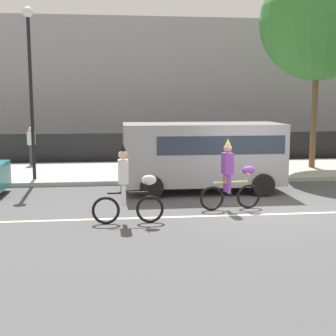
# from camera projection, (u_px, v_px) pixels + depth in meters

# --- Properties ---
(ground_plane) EXTENTS (80.00, 80.00, 0.00)m
(ground_plane) POSITION_uv_depth(u_px,v_px,m) (262.00, 210.00, 12.55)
(ground_plane) COLOR #4C4C4F
(road_centre_line) EXTENTS (36.00, 0.14, 0.01)m
(road_centre_line) POSITION_uv_depth(u_px,v_px,m) (268.00, 214.00, 12.06)
(road_centre_line) COLOR beige
(road_centre_line) RESTS_ON ground
(sidewalk_curb) EXTENTS (60.00, 5.00, 0.15)m
(sidewalk_curb) POSITION_uv_depth(u_px,v_px,m) (212.00, 170.00, 18.93)
(sidewalk_curb) COLOR #ADAAA3
(sidewalk_curb) RESTS_ON ground
(fence_line) EXTENTS (40.00, 0.08, 1.40)m
(fence_line) POSITION_uv_depth(u_px,v_px,m) (200.00, 147.00, 21.68)
(fence_line) COLOR black
(fence_line) RESTS_ON ground
(building_backdrop) EXTENTS (28.00, 8.00, 7.32)m
(building_backdrop) POSITION_uv_depth(u_px,v_px,m) (175.00, 87.00, 29.69)
(building_backdrop) COLOR #99939E
(building_backdrop) RESTS_ON ground
(parade_cyclist_zebra) EXTENTS (1.72, 0.50, 1.92)m
(parade_cyclist_zebra) POSITION_uv_depth(u_px,v_px,m) (128.00, 189.00, 11.07)
(parade_cyclist_zebra) COLOR black
(parade_cyclist_zebra) RESTS_ON ground
(parade_cyclist_purple) EXTENTS (1.71, 0.51, 1.92)m
(parade_cyclist_purple) POSITION_uv_depth(u_px,v_px,m) (231.00, 179.00, 12.47)
(parade_cyclist_purple) COLOR black
(parade_cyclist_purple) RESTS_ON ground
(parked_van_grey) EXTENTS (5.00, 2.22, 2.18)m
(parked_van_grey) POSITION_uv_depth(u_px,v_px,m) (205.00, 152.00, 14.90)
(parked_van_grey) COLOR #99999E
(parked_van_grey) RESTS_ON ground
(street_lamp_post) EXTENTS (0.36, 0.36, 5.86)m
(street_lamp_post) POSITION_uv_depth(u_px,v_px,m) (30.00, 68.00, 15.94)
(street_lamp_post) COLOR black
(street_lamp_post) RESTS_ON sidewalk_curb
(street_tree_near_lamp) EXTENTS (4.62, 4.62, 8.12)m
(street_tree_near_lamp) POSITION_uv_depth(u_px,v_px,m) (318.00, 22.00, 18.43)
(street_tree_near_lamp) COLOR brown
(street_tree_near_lamp) RESTS_ON sidewalk_curb
(pedestrian_onlooker) EXTENTS (0.32, 0.20, 1.62)m
(pedestrian_onlooker) POSITION_uv_depth(u_px,v_px,m) (31.00, 145.00, 19.84)
(pedestrian_onlooker) COLOR #33333D
(pedestrian_onlooker) RESTS_ON sidewalk_curb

